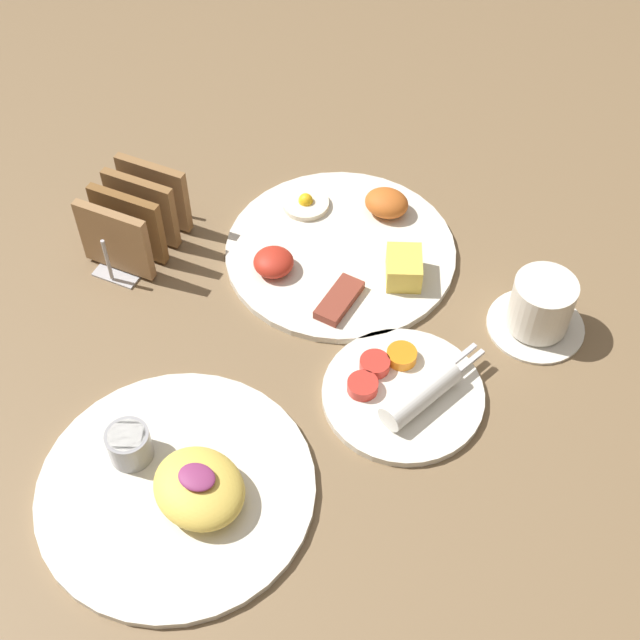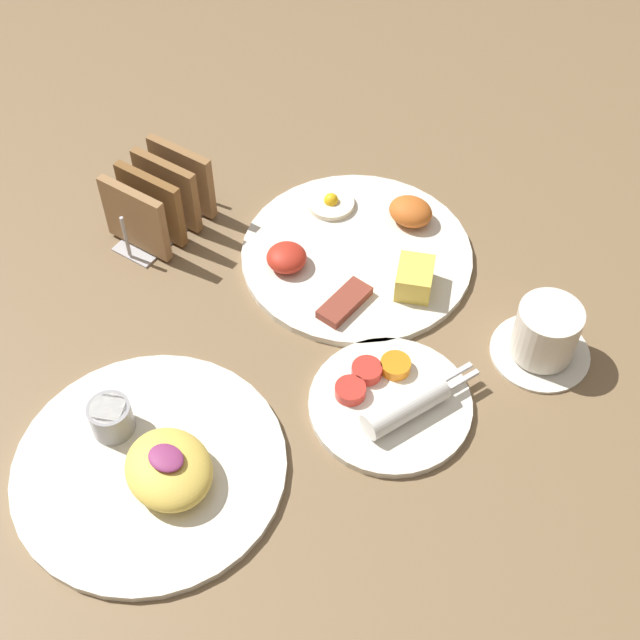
{
  "view_description": "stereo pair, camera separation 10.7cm",
  "coord_description": "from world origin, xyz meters",
  "px_view_note": "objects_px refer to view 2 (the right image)",
  "views": [
    {
      "loc": [
        0.33,
        -0.57,
        0.85
      ],
      "look_at": [
        0.05,
        0.05,
        0.03
      ],
      "focal_mm": 50.0,
      "sensor_mm": 36.0,
      "label": 1
    },
    {
      "loc": [
        0.43,
        -0.52,
        0.85
      ],
      "look_at": [
        0.05,
        0.05,
        0.03
      ],
      "focal_mm": 50.0,
      "sensor_mm": 36.0,
      "label": 2
    }
  ],
  "objects_px": {
    "toast_rack": "(160,200)",
    "coffee_cup": "(545,335)",
    "plate_condiments": "(391,402)",
    "plate_foreground": "(154,465)",
    "plate_breakfast": "(360,252)"
  },
  "relations": [
    {
      "from": "plate_breakfast",
      "to": "plate_condiments",
      "type": "xyz_separation_m",
      "value": [
        0.15,
        -0.18,
        0.0
      ]
    },
    {
      "from": "toast_rack",
      "to": "coffee_cup",
      "type": "distance_m",
      "value": 0.52
    },
    {
      "from": "toast_rack",
      "to": "plate_breakfast",
      "type": "bearing_deg",
      "value": 20.9
    },
    {
      "from": "coffee_cup",
      "to": "plate_condiments",
      "type": "bearing_deg",
      "value": -123.73
    },
    {
      "from": "plate_condiments",
      "to": "coffee_cup",
      "type": "xyz_separation_m",
      "value": [
        0.11,
        0.17,
        0.03
      ]
    },
    {
      "from": "plate_breakfast",
      "to": "plate_foreground",
      "type": "distance_m",
      "value": 0.4
    },
    {
      "from": "plate_breakfast",
      "to": "coffee_cup",
      "type": "bearing_deg",
      "value": -3.56
    },
    {
      "from": "plate_breakfast",
      "to": "coffee_cup",
      "type": "distance_m",
      "value": 0.27
    },
    {
      "from": "plate_foreground",
      "to": "coffee_cup",
      "type": "bearing_deg",
      "value": 53.3
    },
    {
      "from": "plate_condiments",
      "to": "toast_rack",
      "type": "height_order",
      "value": "toast_rack"
    },
    {
      "from": "toast_rack",
      "to": "coffee_cup",
      "type": "bearing_deg",
      "value": 8.76
    },
    {
      "from": "plate_breakfast",
      "to": "toast_rack",
      "type": "xyz_separation_m",
      "value": [
        -0.25,
        -0.1,
        0.04
      ]
    },
    {
      "from": "toast_rack",
      "to": "coffee_cup",
      "type": "xyz_separation_m",
      "value": [
        0.52,
        0.08,
        -0.01
      ]
    },
    {
      "from": "plate_foreground",
      "to": "coffee_cup",
      "type": "distance_m",
      "value": 0.47
    },
    {
      "from": "toast_rack",
      "to": "plate_foreground",
      "type": "bearing_deg",
      "value": -51.85
    }
  ]
}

